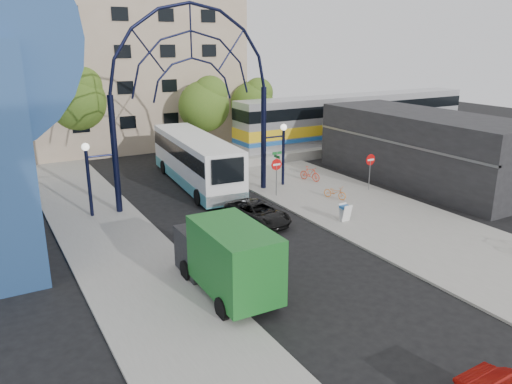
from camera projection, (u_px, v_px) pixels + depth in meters
ground at (331, 291)px, 20.63m from camera, size 120.00×120.00×0.00m
sidewalk_east at (401, 225)px, 27.73m from camera, size 8.00×56.00×0.12m
plaza_west at (134, 268)px, 22.50m from camera, size 5.00×50.00×0.12m
gateway_arch at (192, 64)px, 29.75m from camera, size 13.64×0.44×12.10m
stop_sign at (277, 168)px, 32.28m from camera, size 0.80×0.07×2.50m
do_not_enter_sign at (370, 163)px, 33.57m from camera, size 0.76×0.07×2.48m
street_name_sign at (277, 163)px, 32.93m from camera, size 0.70×0.70×2.80m
sandwich_board at (345, 211)px, 28.03m from camera, size 0.55×0.61×0.99m
commercial_block_east at (423, 148)px, 35.80m from camera, size 6.00×16.00×5.00m
apartment_block at (128, 71)px, 48.56m from camera, size 20.00×12.10×14.00m
train_platform at (355, 143)px, 48.27m from camera, size 32.00×5.00×0.80m
train_car at (356, 117)px, 47.54m from camera, size 25.10×3.05×4.20m
tree_north_a at (205, 103)px, 43.71m from camera, size 4.48×4.48×7.00m
tree_north_b at (77, 98)px, 42.09m from camera, size 5.12×5.12×8.00m
tree_north_c at (254, 101)px, 48.32m from camera, size 4.16×4.16×6.50m
city_bus at (195, 160)px, 35.31m from camera, size 3.91×12.79×3.46m
green_truck at (225, 257)px, 20.14m from camera, size 2.45×6.14×3.08m
black_suv at (258, 213)px, 28.10m from camera, size 2.66×4.63×1.22m
bike_near_a at (335, 192)px, 32.08m from camera, size 1.11×1.71×0.85m
bike_near_b at (310, 174)px, 36.15m from camera, size 1.03×1.79×1.03m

